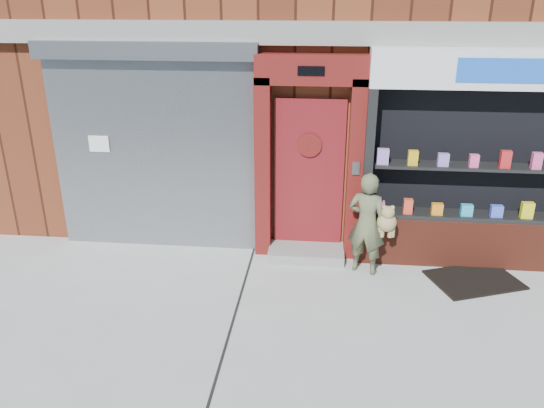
# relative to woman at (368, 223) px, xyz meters

# --- Properties ---
(ground) EXTENTS (80.00, 80.00, 0.00)m
(ground) POSITION_rel_woman_xyz_m (-0.09, -1.38, -0.73)
(ground) COLOR #9E9E99
(ground) RESTS_ON ground
(shutter_bay) EXTENTS (3.10, 0.30, 3.04)m
(shutter_bay) POSITION_rel_woman_xyz_m (-3.09, 0.55, 0.99)
(shutter_bay) COLOR gray
(shutter_bay) RESTS_ON ground
(red_door_bay) EXTENTS (1.52, 0.58, 2.90)m
(red_door_bay) POSITION_rel_woman_xyz_m (-0.84, 0.48, 0.73)
(red_door_bay) COLOR #5B110F
(red_door_bay) RESTS_ON ground
(pharmacy_bay) EXTENTS (3.50, 0.41, 3.00)m
(pharmacy_bay) POSITION_rel_woman_xyz_m (1.65, 0.44, 0.64)
(pharmacy_bay) COLOR maroon
(pharmacy_bay) RESTS_ON ground
(woman) EXTENTS (0.70, 0.51, 1.45)m
(woman) POSITION_rel_woman_xyz_m (0.00, 0.00, 0.00)
(woman) COLOR #565B3C
(woman) RESTS_ON ground
(doormat) EXTENTS (1.34, 1.15, 0.03)m
(doormat) POSITION_rel_woman_xyz_m (1.46, -0.12, -0.72)
(doormat) COLOR black
(doormat) RESTS_ON ground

